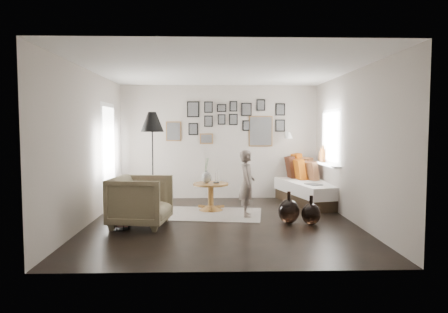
{
  "coord_description": "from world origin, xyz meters",
  "views": [
    {
      "loc": [
        -0.16,
        -6.79,
        1.61
      ],
      "look_at": [
        0.05,
        0.5,
        1.1
      ],
      "focal_mm": 32.0,
      "sensor_mm": 36.0,
      "label": 1
    }
  ],
  "objects_px": {
    "vase": "(207,175)",
    "demijohn_small": "(311,214)",
    "daybed": "(308,187)",
    "child": "(247,183)",
    "armchair": "(141,201)",
    "magazine_basket": "(119,216)",
    "demijohn_large": "(289,211)",
    "pedestal_table": "(211,198)",
    "floor_lamp": "(152,126)"
  },
  "relations": [
    {
      "from": "magazine_basket",
      "to": "demijohn_large",
      "type": "relative_size",
      "value": 0.76
    },
    {
      "from": "demijohn_large",
      "to": "demijohn_small",
      "type": "relative_size",
      "value": 1.1
    },
    {
      "from": "floor_lamp",
      "to": "demijohn_large",
      "type": "distance_m",
      "value": 3.09
    },
    {
      "from": "demijohn_small",
      "to": "daybed",
      "type": "bearing_deg",
      "value": 77.75
    },
    {
      "from": "floor_lamp",
      "to": "child",
      "type": "bearing_deg",
      "value": -18.79
    },
    {
      "from": "child",
      "to": "magazine_basket",
      "type": "bearing_deg",
      "value": 110.97
    },
    {
      "from": "daybed",
      "to": "demijohn_large",
      "type": "relative_size",
      "value": 4.19
    },
    {
      "from": "vase",
      "to": "armchair",
      "type": "distance_m",
      "value": 1.66
    },
    {
      "from": "armchair",
      "to": "demijohn_large",
      "type": "height_order",
      "value": "armchair"
    },
    {
      "from": "magazine_basket",
      "to": "demijohn_large",
      "type": "bearing_deg",
      "value": 5.75
    },
    {
      "from": "daybed",
      "to": "armchair",
      "type": "bearing_deg",
      "value": -161.92
    },
    {
      "from": "demijohn_large",
      "to": "child",
      "type": "xyz_separation_m",
      "value": [
        -0.67,
        0.56,
        0.4
      ]
    },
    {
      "from": "floor_lamp",
      "to": "magazine_basket",
      "type": "relative_size",
      "value": 4.66
    },
    {
      "from": "floor_lamp",
      "to": "pedestal_table",
      "type": "bearing_deg",
      "value": -3.11
    },
    {
      "from": "demijohn_large",
      "to": "child",
      "type": "relative_size",
      "value": 0.45
    },
    {
      "from": "vase",
      "to": "armchair",
      "type": "height_order",
      "value": "vase"
    },
    {
      "from": "vase",
      "to": "demijohn_small",
      "type": "relative_size",
      "value": 1.0
    },
    {
      "from": "vase",
      "to": "magazine_basket",
      "type": "xyz_separation_m",
      "value": [
        -1.39,
        -1.41,
        -0.49
      ]
    },
    {
      "from": "child",
      "to": "demijohn_large",
      "type": "bearing_deg",
      "value": -130.27
    },
    {
      "from": "pedestal_table",
      "to": "demijohn_large",
      "type": "xyz_separation_m",
      "value": [
        1.33,
        -1.11,
        -0.04
      ]
    },
    {
      "from": "pedestal_table",
      "to": "demijohn_large",
      "type": "bearing_deg",
      "value": -39.75
    },
    {
      "from": "pedestal_table",
      "to": "floor_lamp",
      "type": "bearing_deg",
      "value": 176.89
    },
    {
      "from": "demijohn_large",
      "to": "child",
      "type": "height_order",
      "value": "child"
    },
    {
      "from": "vase",
      "to": "armchair",
      "type": "bearing_deg",
      "value": -130.77
    },
    {
      "from": "pedestal_table",
      "to": "magazine_basket",
      "type": "height_order",
      "value": "pedestal_table"
    },
    {
      "from": "vase",
      "to": "demijohn_small",
      "type": "bearing_deg",
      "value": -35.3
    },
    {
      "from": "vase",
      "to": "armchair",
      "type": "xyz_separation_m",
      "value": [
        -1.07,
        -1.24,
        -0.28
      ]
    },
    {
      "from": "daybed",
      "to": "magazine_basket",
      "type": "relative_size",
      "value": 5.5
    },
    {
      "from": "pedestal_table",
      "to": "floor_lamp",
      "type": "xyz_separation_m",
      "value": [
        -1.14,
        0.06,
        1.42
      ]
    },
    {
      "from": "vase",
      "to": "armchair",
      "type": "relative_size",
      "value": 0.54
    },
    {
      "from": "armchair",
      "to": "child",
      "type": "height_order",
      "value": "child"
    },
    {
      "from": "floor_lamp",
      "to": "daybed",
      "type": "bearing_deg",
      "value": 12.88
    },
    {
      "from": "demijohn_small",
      "to": "child",
      "type": "xyz_separation_m",
      "value": [
        -1.02,
        0.68,
        0.42
      ]
    },
    {
      "from": "floor_lamp",
      "to": "armchair",
      "type": "bearing_deg",
      "value": -90.57
    },
    {
      "from": "demijohn_small",
      "to": "child",
      "type": "height_order",
      "value": "child"
    },
    {
      "from": "demijohn_large",
      "to": "vase",
      "type": "bearing_deg",
      "value": 141.38
    },
    {
      "from": "vase",
      "to": "daybed",
      "type": "distance_m",
      "value": 2.37
    },
    {
      "from": "daybed",
      "to": "child",
      "type": "distance_m",
      "value": 2.01
    },
    {
      "from": "demijohn_small",
      "to": "child",
      "type": "distance_m",
      "value": 1.29
    },
    {
      "from": "pedestal_table",
      "to": "daybed",
      "type": "relative_size",
      "value": 0.3
    },
    {
      "from": "vase",
      "to": "demijohn_small",
      "type": "distance_m",
      "value": 2.22
    },
    {
      "from": "vase",
      "to": "magazine_basket",
      "type": "relative_size",
      "value": 1.19
    },
    {
      "from": "armchair",
      "to": "pedestal_table",
      "type": "bearing_deg",
      "value": -35.45
    },
    {
      "from": "vase",
      "to": "floor_lamp",
      "type": "distance_m",
      "value": 1.44
    },
    {
      "from": "armchair",
      "to": "demijohn_large",
      "type": "distance_m",
      "value": 2.49
    },
    {
      "from": "armchair",
      "to": "magazine_basket",
      "type": "distance_m",
      "value": 0.42
    },
    {
      "from": "pedestal_table",
      "to": "magazine_basket",
      "type": "relative_size",
      "value": 1.67
    },
    {
      "from": "magazine_basket",
      "to": "demijohn_large",
      "type": "distance_m",
      "value": 2.81
    },
    {
      "from": "armchair",
      "to": "demijohn_large",
      "type": "bearing_deg",
      "value": -79.52
    },
    {
      "from": "pedestal_table",
      "to": "armchair",
      "type": "distance_m",
      "value": 1.69
    }
  ]
}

